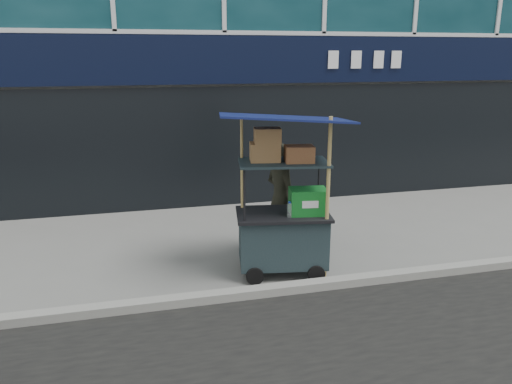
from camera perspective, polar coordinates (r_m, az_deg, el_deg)
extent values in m
plane|color=slate|center=(6.82, 3.00, -10.68)|extent=(80.00, 80.00, 0.00)
cube|color=gray|center=(6.62, 3.52, -10.95)|extent=(80.00, 0.18, 0.12)
cube|color=black|center=(9.88, -3.56, 14.83)|extent=(15.68, 0.06, 0.90)
cube|color=black|center=(10.08, -3.45, 5.12)|extent=(15.68, 0.04, 2.40)
cube|color=black|center=(7.03, 3.06, -5.41)|extent=(1.30, 0.89, 0.70)
cylinder|color=black|center=(6.80, -0.14, -9.62)|extent=(0.24, 0.09, 0.24)
cylinder|color=black|center=(6.91, 6.91, -9.32)|extent=(0.24, 0.09, 0.24)
cube|color=black|center=(6.91, 3.10, -2.55)|extent=(1.39, 0.98, 0.04)
cylinder|color=black|center=(6.47, -1.34, -0.50)|extent=(0.03, 0.03, 0.75)
cylinder|color=black|center=(6.62, 8.21, -0.29)|extent=(0.03, 0.03, 0.75)
cylinder|color=black|center=(7.05, -1.61, 0.84)|extent=(0.03, 0.03, 0.75)
cylinder|color=black|center=(7.19, 7.18, 1.00)|extent=(0.03, 0.03, 0.75)
cube|color=black|center=(6.72, 3.19, 3.38)|extent=(1.30, 0.89, 0.03)
cylinder|color=tan|center=(6.65, 8.17, -1.12)|extent=(0.06, 0.06, 2.25)
cylinder|color=tan|center=(7.09, -1.60, -0.34)|extent=(0.05, 0.05, 2.15)
cube|color=#0B1140|center=(6.62, 3.27, 8.46)|extent=(1.87, 1.47, 0.20)
cube|color=#10672A|center=(6.86, 5.96, -1.05)|extent=(0.55, 0.43, 0.35)
cylinder|color=silver|center=(6.69, 3.85, -2.08)|extent=(0.08, 0.08, 0.20)
cylinder|color=#1731B2|center=(6.66, 3.86, -1.18)|extent=(0.04, 0.04, 0.02)
cube|color=brown|center=(6.71, 1.03, 4.60)|extent=(0.44, 0.36, 0.25)
cube|color=olive|center=(6.68, 4.97, 4.36)|extent=(0.42, 0.34, 0.22)
cube|color=brown|center=(6.66, 1.31, 6.48)|extent=(0.39, 0.31, 0.20)
imported|color=black|center=(7.65, 2.86, -0.80)|extent=(0.61, 0.73, 1.73)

